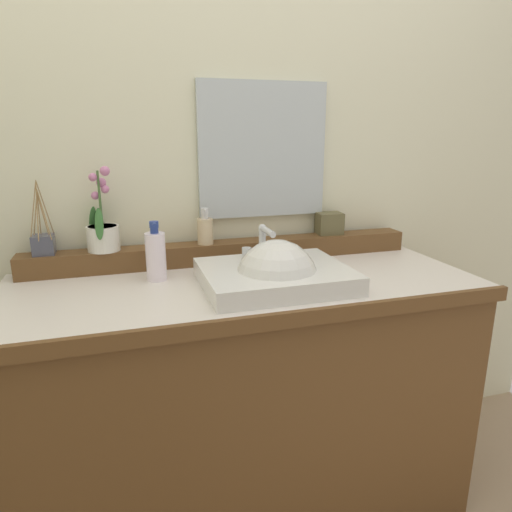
# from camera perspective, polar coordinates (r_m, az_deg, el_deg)

# --- Properties ---
(floor) EXTENTS (3.11, 3.78, 0.10)m
(floor) POSITION_cam_1_polar(r_m,az_deg,el_deg) (1.99, -1.20, -29.42)
(floor) COLOR tan
(floor) RESTS_ON ground
(wall_back) EXTENTS (3.11, 0.20, 2.71)m
(wall_back) POSITION_cam_1_polar(r_m,az_deg,el_deg) (1.81, -5.12, 15.53)
(wall_back) COLOR beige
(wall_back) RESTS_ON ground
(vanity_cabinet) EXTENTS (1.52, 0.61, 0.88)m
(vanity_cabinet) POSITION_cam_1_polar(r_m,az_deg,el_deg) (1.68, -1.29, -17.43)
(vanity_cabinet) COLOR brown
(vanity_cabinet) RESTS_ON ground
(back_ledge) EXTENTS (1.44, 0.10, 0.07)m
(back_ledge) POSITION_cam_1_polar(r_m,az_deg,el_deg) (1.70, -3.60, 0.57)
(back_ledge) COLOR brown
(back_ledge) RESTS_ON vanity_cabinet
(sink_basin) EXTENTS (0.46, 0.37, 0.28)m
(sink_basin) POSITION_cam_1_polar(r_m,az_deg,el_deg) (1.43, 2.50, -2.87)
(sink_basin) COLOR white
(sink_basin) RESTS_ON vanity_cabinet
(potted_plant) EXTENTS (0.11, 0.12, 0.29)m
(potted_plant) POSITION_cam_1_polar(r_m,az_deg,el_deg) (1.63, -18.63, 2.99)
(potted_plant) COLOR silver
(potted_plant) RESTS_ON back_ledge
(soap_dispenser) EXTENTS (0.06, 0.06, 0.13)m
(soap_dispenser) POSITION_cam_1_polar(r_m,az_deg,el_deg) (1.65, -6.38, 3.26)
(soap_dispenser) COLOR beige
(soap_dispenser) RESTS_ON back_ledge
(reed_diffuser) EXTENTS (0.07, 0.10, 0.25)m
(reed_diffuser) POSITION_cam_1_polar(r_m,az_deg,el_deg) (1.66, -25.05, 1.43)
(reed_diffuser) COLOR #494B5B
(reed_diffuser) RESTS_ON back_ledge
(trinket_box) EXTENTS (0.10, 0.09, 0.08)m
(trinket_box) POSITION_cam_1_polar(r_m,az_deg,el_deg) (1.83, 9.15, 4.05)
(trinket_box) COLOR brown
(trinket_box) RESTS_ON back_ledge
(lotion_bottle) EXTENTS (0.06, 0.07, 0.19)m
(lotion_bottle) POSITION_cam_1_polar(r_m,az_deg,el_deg) (1.51, -12.43, 0.09)
(lotion_bottle) COLOR white
(lotion_bottle) RESTS_ON vanity_cabinet
(mirror) EXTENTS (0.49, 0.02, 0.49)m
(mirror) POSITION_cam_1_polar(r_m,az_deg,el_deg) (1.74, 0.88, 13.07)
(mirror) COLOR silver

